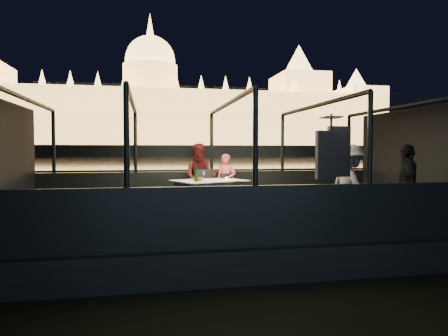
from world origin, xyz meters
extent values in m
plane|color=black|center=(0.00, 80.00, 0.00)|extent=(500.00, 500.00, 0.00)
cube|color=black|center=(0.00, 0.00, 0.00)|extent=(8.60, 4.40, 1.00)
cube|color=black|center=(0.00, 0.00, 0.48)|extent=(8.00, 4.00, 0.04)
cube|color=black|center=(0.00, 2.00, 0.95)|extent=(8.00, 0.08, 0.90)
cube|color=black|center=(0.00, -2.00, 0.95)|extent=(8.00, 0.08, 0.90)
cube|color=#423D33|center=(0.00, 210.00, 1.00)|extent=(400.00, 140.00, 6.00)
cube|color=silver|center=(-0.22, 0.98, 0.89)|extent=(1.74, 1.52, 0.77)
cube|color=black|center=(-0.19, 1.43, 0.95)|extent=(0.57, 0.57, 0.96)
cube|color=black|center=(0.33, 1.43, 0.95)|extent=(0.52, 0.52, 0.86)
imported|color=#F0575F|center=(0.30, 1.70, 1.25)|extent=(0.57, 0.48, 1.33)
imported|color=#451313|center=(-0.32, 1.70, 1.25)|extent=(0.90, 0.79, 1.57)
imported|color=silver|center=(2.07, -0.94, 1.35)|extent=(0.63, 1.02, 1.52)
imported|color=black|center=(3.04, -1.16, 1.35)|extent=(0.71, 0.97, 1.52)
cylinder|color=#123414|center=(-0.54, 0.60, 1.42)|extent=(0.07, 0.07, 0.32)
cylinder|color=brown|center=(-0.48, 0.79, 1.31)|extent=(0.24, 0.24, 0.08)
cylinder|color=#FF933F|center=(0.14, 0.82, 1.31)|extent=(0.05, 0.05, 0.07)
cylinder|color=silver|center=(0.38, 0.56, 1.27)|extent=(0.26, 0.26, 0.01)
cylinder|color=white|center=(-0.45, 0.97, 1.27)|extent=(0.31, 0.31, 0.01)
camera|label=1|loc=(-1.52, -7.54, 1.90)|focal=32.00mm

